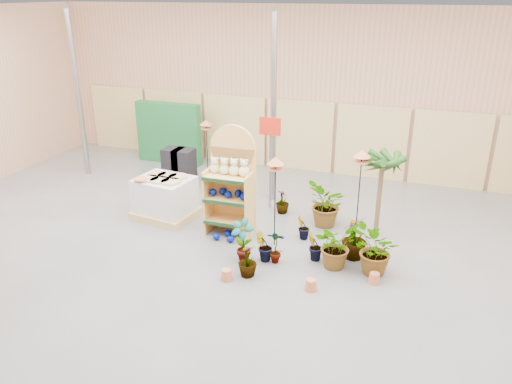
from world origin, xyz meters
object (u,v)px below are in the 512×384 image
bird_table_front (276,164)px  pallet_stack (165,197)px  potted_plant_2 (336,245)px  display_shelf (232,185)px

bird_table_front → pallet_stack: bearing=170.7°
bird_table_front → potted_plant_2: bird_table_front is taller
display_shelf → potted_plant_2: size_ratio=2.62×
display_shelf → pallet_stack: display_shelf is taller
display_shelf → pallet_stack: size_ratio=1.61×
display_shelf → bird_table_front: display_shelf is taller
pallet_stack → bird_table_front: bird_table_front is taller
display_shelf → potted_plant_2: bearing=-19.2°
pallet_stack → potted_plant_2: pallet_stack is taller
pallet_stack → potted_plant_2: size_ratio=1.62×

